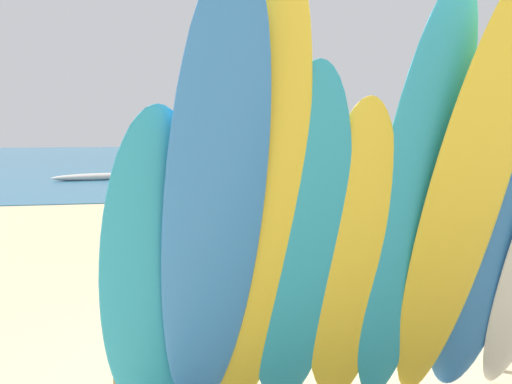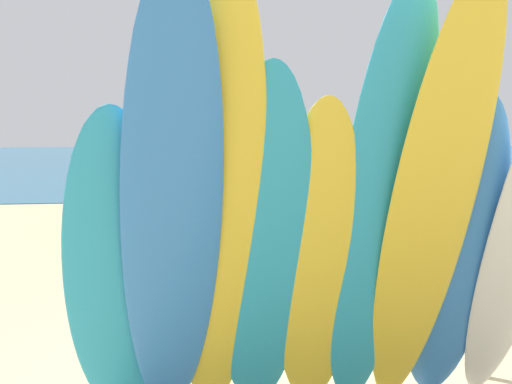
% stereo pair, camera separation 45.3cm
% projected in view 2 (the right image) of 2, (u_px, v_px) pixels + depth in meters
% --- Properties ---
extents(ground, '(60.00, 60.00, 0.00)m').
position_uv_depth(ground, '(202.00, 188.00, 18.09)').
color(ground, '#D3BC8C').
extents(ocean_water, '(60.00, 40.00, 0.02)m').
position_uv_depth(ocean_water, '(188.00, 158.00, 34.56)').
color(ocean_water, teal).
rests_on(ocean_water, ground).
extents(surfboard_rack, '(2.81, 0.07, 0.69)m').
position_uv_depth(surfboard_rack, '(296.00, 311.00, 4.23)').
color(surfboard_rack, brown).
rests_on(surfboard_rack, ground).
extents(surfboard_teal_0, '(0.63, 0.92, 1.91)m').
position_uv_depth(surfboard_teal_0, '(115.00, 277.00, 3.44)').
color(surfboard_teal_0, '#289EC6').
rests_on(surfboard_teal_0, ground).
extents(surfboard_blue_1, '(0.61, 1.23, 2.58)m').
position_uv_depth(surfboard_blue_1, '(172.00, 223.00, 3.25)').
color(surfboard_blue_1, '#337AD1').
rests_on(surfboard_blue_1, ground).
extents(surfboard_yellow_2, '(0.54, 1.14, 2.61)m').
position_uv_depth(surfboard_yellow_2, '(217.00, 217.00, 3.35)').
color(surfboard_yellow_2, yellow).
rests_on(surfboard_yellow_2, ground).
extents(surfboard_teal_3, '(0.58, 0.90, 2.13)m').
position_uv_depth(surfboard_teal_3, '(263.00, 255.00, 3.51)').
color(surfboard_teal_3, '#289EC6').
rests_on(surfboard_teal_3, ground).
extents(surfboard_yellow_4, '(0.56, 0.83, 1.96)m').
position_uv_depth(surfboard_yellow_4, '(317.00, 267.00, 3.59)').
color(surfboard_yellow_4, yellow).
rests_on(surfboard_yellow_4, ground).
extents(surfboard_teal_5, '(0.55, 0.99, 2.55)m').
position_uv_depth(surfboard_teal_5, '(378.00, 218.00, 3.49)').
color(surfboard_teal_5, '#289EC6').
rests_on(surfboard_teal_5, ground).
extents(surfboard_yellow_6, '(0.55, 1.18, 2.60)m').
position_uv_depth(surfboard_yellow_6, '(430.00, 215.00, 3.46)').
color(surfboard_yellow_6, yellow).
rests_on(surfboard_yellow_6, ground).
extents(surfboard_blue_7, '(0.63, 0.91, 2.00)m').
position_uv_depth(surfboard_blue_7, '(454.00, 259.00, 3.71)').
color(surfboard_blue_7, '#337AD1').
rests_on(surfboard_blue_7, ground).
extents(beachgoer_midbeach, '(0.43, 0.47, 1.59)m').
position_uv_depth(beachgoer_midbeach, '(259.00, 182.00, 9.79)').
color(beachgoer_midbeach, '#9E704C').
rests_on(beachgoer_midbeach, ground).
extents(beachgoer_photographing, '(0.42, 0.60, 1.63)m').
position_uv_depth(beachgoer_photographing, '(363.00, 178.00, 10.24)').
color(beachgoer_photographing, '#9E704C').
rests_on(beachgoer_photographing, ground).
extents(beachgoer_by_water, '(0.58, 0.43, 1.76)m').
position_uv_depth(beachgoer_by_water, '(309.00, 166.00, 12.13)').
color(beachgoer_by_water, brown).
rests_on(beachgoer_by_water, ground).
extents(beach_chair_red, '(0.50, 0.68, 0.82)m').
position_uv_depth(beach_chair_red, '(458.00, 236.00, 7.71)').
color(beach_chair_red, '#B7B7BC').
rests_on(beach_chair_red, ground).
extents(distant_boat, '(3.25, 1.03, 0.26)m').
position_uv_depth(distant_boat, '(136.00, 176.00, 20.92)').
color(distant_boat, silver).
rests_on(distant_boat, ground).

